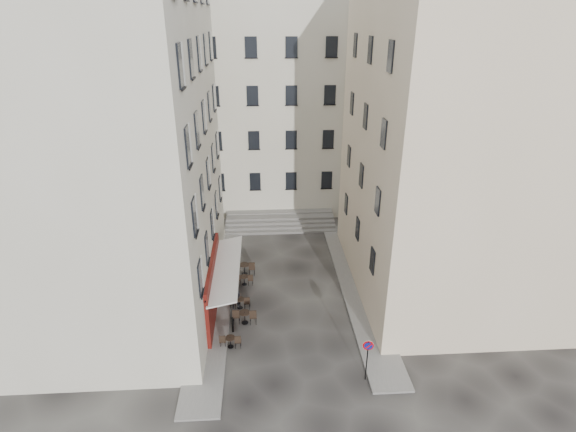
{
  "coord_description": "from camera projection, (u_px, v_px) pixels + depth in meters",
  "views": [
    {
      "loc": [
        -1.4,
        -21.39,
        16.22
      ],
      "look_at": [
        0.14,
        4.0,
        4.77
      ],
      "focal_mm": 28.0,
      "sensor_mm": 36.0,
      "label": 1
    }
  ],
  "objects": [
    {
      "name": "bistro_table_b",
      "position": [
        245.0,
        316.0,
        25.6
      ],
      "size": [
        1.37,
        0.64,
        0.96
      ],
      "color": "black",
      "rests_on": "ground"
    },
    {
      "name": "bollard_near",
      "position": [
        233.0,
        324.0,
        24.9
      ],
      "size": [
        0.12,
        0.12,
        0.98
      ],
      "color": "black",
      "rests_on": "ground"
    },
    {
      "name": "bistro_table_c",
      "position": [
        240.0,
        302.0,
        26.94
      ],
      "size": [
        1.21,
        0.57,
        0.85
      ],
      "color": "black",
      "rests_on": "ground"
    },
    {
      "name": "sidewalk_right",
      "position": [
        356.0,
        287.0,
        29.16
      ],
      "size": [
        2.0,
        18.0,
        0.12
      ],
      "primitive_type": "cube",
      "color": "slate",
      "rests_on": "ground"
    },
    {
      "name": "bistro_table_e",
      "position": [
        244.0,
        268.0,
        30.42
      ],
      "size": [
        1.43,
        0.67,
        1.01
      ],
      "color": "black",
      "rests_on": "ground"
    },
    {
      "name": "bollard_mid",
      "position": [
        236.0,
        289.0,
        28.09
      ],
      "size": [
        0.12,
        0.12,
        0.98
      ],
      "color": "black",
      "rests_on": "ground"
    },
    {
      "name": "pedestrian",
      "position": [
        235.0,
        296.0,
        26.79
      ],
      "size": [
        0.69,
        0.53,
        1.71
      ],
      "primitive_type": "imported",
      "rotation": [
        0.0,
        0.0,
        3.35
      ],
      "color": "black",
      "rests_on": "ground"
    },
    {
      "name": "bistro_table_a",
      "position": [
        230.0,
        341.0,
        23.78
      ],
      "size": [
        1.15,
        0.54,
        0.81
      ],
      "color": "black",
      "rests_on": "ground"
    },
    {
      "name": "sidewalk_left",
      "position": [
        218.0,
        283.0,
        29.58
      ],
      "size": [
        2.0,
        22.0,
        0.12
      ],
      "primitive_type": "cube",
      "color": "slate",
      "rests_on": "ground"
    },
    {
      "name": "ground",
      "position": [
        290.0,
        318.0,
        26.21
      ],
      "size": [
        90.0,
        90.0,
        0.0
      ],
      "primitive_type": "plane",
      "color": "black",
      "rests_on": "ground"
    },
    {
      "name": "building_back",
      "position": [
        265.0,
        100.0,
        39.63
      ],
      "size": [
        18.2,
        10.2,
        18.6
      ],
      "color": "beige",
      "rests_on": "ground"
    },
    {
      "name": "bollard_far",
      "position": [
        238.0,
        261.0,
        31.28
      ],
      "size": [
        0.12,
        0.12,
        0.98
      ],
      "color": "black",
      "rests_on": "ground"
    },
    {
      "name": "cafe_storefront",
      "position": [
        215.0,
        284.0,
        26.11
      ],
      "size": [
        1.74,
        7.3,
        3.5
      ],
      "color": "#420F09",
      "rests_on": "ground"
    },
    {
      "name": "building_left",
      "position": [
        92.0,
        135.0,
        24.13
      ],
      "size": [
        12.2,
        16.2,
        20.6
      ],
      "color": "beige",
      "rests_on": "ground"
    },
    {
      "name": "stone_steps",
      "position": [
        280.0,
        222.0,
        37.49
      ],
      "size": [
        9.0,
        3.15,
        0.8
      ],
      "color": "#64615F",
      "rests_on": "ground"
    },
    {
      "name": "no_parking_sign",
      "position": [
        368.0,
        353.0,
        21.16
      ],
      "size": [
        0.53,
        0.12,
        2.33
      ],
      "rotation": [
        0.0,
        0.0,
        -0.11
      ],
      "color": "black",
      "rests_on": "ground"
    },
    {
      "name": "building_right",
      "position": [
        466.0,
        144.0,
        26.15
      ],
      "size": [
        12.2,
        14.2,
        18.6
      ],
      "color": "beige",
      "rests_on": "ground"
    },
    {
      "name": "bistro_table_d",
      "position": [
        244.0,
        279.0,
        29.3
      ],
      "size": [
        1.16,
        0.54,
        0.81
      ],
      "color": "black",
      "rests_on": "ground"
    }
  ]
}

